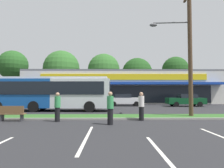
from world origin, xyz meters
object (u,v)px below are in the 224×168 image
at_px(car_0, 124,100).
at_px(pedestrian_mid, 141,106).
at_px(utility_pole, 188,46).
at_px(car_1, 186,100).
at_px(pedestrian_by_pole, 110,108).
at_px(car_3, 41,100).
at_px(city_bus, 48,93).
at_px(bus_stop_bench, 12,113).
at_px(pedestrian_near_bench, 57,107).

height_order(car_0, pedestrian_mid, pedestrian_mid).
bearing_deg(car_0, utility_pole, -73.27).
bearing_deg(car_1, pedestrian_by_pole, 55.83).
relative_size(car_0, car_1, 0.99).
bearing_deg(pedestrian_mid, car_3, -83.74).
height_order(car_0, car_3, car_3).
bearing_deg(utility_pole, car_0, 106.73).
bearing_deg(car_3, car_0, -179.01).
distance_m(city_bus, car_3, 7.63).
bearing_deg(car_1, pedestrian_mid, 58.65).
relative_size(car_0, car_3, 1.04).
height_order(utility_pole, pedestrian_mid, utility_pole).
bearing_deg(bus_stop_bench, utility_pole, -171.59).
xyz_separation_m(pedestrian_near_bench, pedestrian_mid, (5.19, 0.39, 0.01)).
bearing_deg(bus_stop_bench, pedestrian_near_bench, 176.78).
xyz_separation_m(car_1, pedestrian_mid, (-7.83, -12.85, 0.09)).
xyz_separation_m(bus_stop_bench, car_0, (7.99, 14.01, 0.31)).
height_order(car_1, car_3, car_3).
xyz_separation_m(utility_pole, bus_stop_bench, (-11.69, -1.73, -4.60)).
xyz_separation_m(car_0, car_3, (-10.93, -0.19, -0.00)).
bearing_deg(car_0, pedestrian_by_pole, -97.12).
distance_m(bus_stop_bench, pedestrian_mid, 8.06).
relative_size(city_bus, pedestrian_near_bench, 6.79).
bearing_deg(pedestrian_by_pole, pedestrian_mid, 4.33).
bearing_deg(utility_pole, car_3, 140.40).
xyz_separation_m(bus_stop_bench, car_3, (-2.93, 13.82, 0.30)).
bearing_deg(car_1, utility_pole, 69.73).
height_order(car_0, car_1, car_1).
xyz_separation_m(car_0, pedestrian_near_bench, (-5.14, -14.17, 0.08)).
height_order(city_bus, car_0, city_bus).
bearing_deg(car_3, pedestrian_by_pole, 120.67).
xyz_separation_m(car_0, pedestrian_by_pole, (-1.92, -15.38, 0.11)).
distance_m(utility_pole, car_0, 13.53).
bearing_deg(bus_stop_bench, car_1, -140.52).
xyz_separation_m(city_bus, car_3, (-3.03, 6.94, -0.96)).
bearing_deg(pedestrian_by_pole, pedestrian_near_bench, 124.92).
relative_size(utility_pole, pedestrian_by_pole, 5.24).
relative_size(utility_pole, car_1, 2.00).
bearing_deg(car_0, city_bus, -137.93).
relative_size(city_bus, bus_stop_bench, 7.53).
xyz_separation_m(bus_stop_bench, pedestrian_near_bench, (2.86, -0.16, 0.39)).
height_order(utility_pole, bus_stop_bench, utility_pole).
distance_m(car_0, car_1, 7.94).
bearing_deg(bus_stop_bench, car_3, -78.01).
height_order(pedestrian_near_bench, pedestrian_by_pole, pedestrian_by_pole).
bearing_deg(city_bus, utility_pole, -22.55).
distance_m(car_0, pedestrian_by_pole, 15.50).
distance_m(city_bus, pedestrian_by_pole, 10.22).
xyz_separation_m(utility_pole, car_1, (4.19, 11.36, -4.30)).
xyz_separation_m(city_bus, car_1, (15.79, 6.20, -0.96)).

